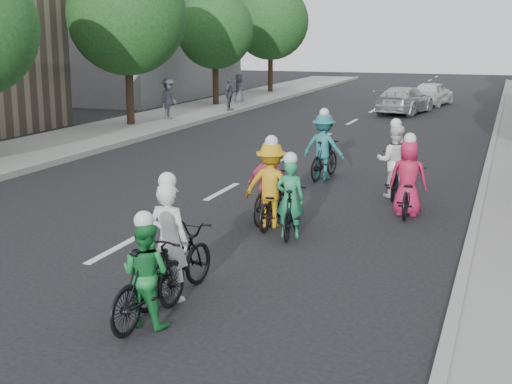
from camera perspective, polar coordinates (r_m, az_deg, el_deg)
The scene contains 21 objects.
ground at distance 13.24m, azimuth -11.04°, elevation -4.42°, with size 120.00×120.00×0.00m, color black.
sidewalk_left at distance 25.70m, azimuth -15.08°, elevation 3.79°, with size 4.00×80.00×0.15m, color gray.
curb_left at distance 24.64m, azimuth -11.34°, elevation 3.65°, with size 0.18×80.00×0.18m, color #999993.
curb_right at distance 21.17m, azimuth 18.03°, elevation 1.83°, with size 0.18×80.00×0.18m, color #999993.
bldg_sw at distance 44.92m, azimuth -10.66°, elevation 12.63°, with size 10.00×14.00×8.00m, color slate.
tree_l_3 at distance 29.77m, azimuth -10.29°, elevation 13.75°, with size 4.80×4.80×6.93m.
tree_l_4 at distance 37.84m, azimuth -3.30°, elevation 12.80°, with size 4.00×4.00×5.97m.
tree_l_5 at distance 46.26m, azimuth 1.18°, elevation 13.47°, with size 4.80×4.80×6.93m.
cyclist_0 at distance 10.52m, azimuth -6.76°, elevation -5.22°, with size 0.97×2.05×1.90m.
cyclist_1 at distance 9.66m, azimuth -8.62°, elevation -6.95°, with size 0.74×1.85×1.57m.
cyclist_2 at distance 14.29m, azimuth 1.28°, elevation -0.07°, with size 1.12×1.74×1.86m.
cyclist_3 at distance 14.66m, azimuth 1.10°, elevation 0.04°, with size 0.92×1.83×1.69m.
cyclist_4 at distance 15.58m, azimuth 12.09°, elevation 0.45°, with size 0.81×1.84×1.78m.
cyclist_5 at distance 13.62m, azimuth 2.82°, elevation -1.19°, with size 0.66×1.65×1.65m.
cyclist_6 at distance 17.25m, azimuth 11.02°, elevation 1.83°, with size 0.90×1.98×1.88m.
cyclist_7 at distance 19.05m, azimuth 5.45°, elevation 3.24°, with size 1.22×1.80×1.90m.
follow_car_lead at distance 35.35m, azimuth 11.79°, elevation 7.20°, with size 1.83×4.50×1.30m, color silver.
follow_car_trail at distance 39.83m, azimuth 13.92°, elevation 7.67°, with size 1.52×3.79×1.29m, color white.
spectator_0 at distance 31.37m, azimuth -7.00°, elevation 7.45°, with size 1.17×0.67×1.80m, color #484954.
spectator_1 at distance 34.63m, azimuth -2.15°, elevation 7.82°, with size 0.92×0.38×1.57m, color #4A4C57.
spectator_2 at distance 38.70m, azimuth -1.36°, elevation 8.30°, with size 0.75×0.49×1.54m, color #4E505B.
Camera 1 is at (6.58, -10.83, 3.82)m, focal length 50.00 mm.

